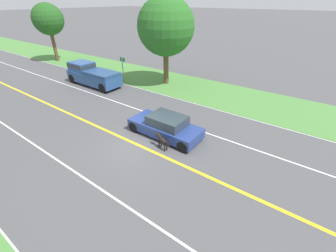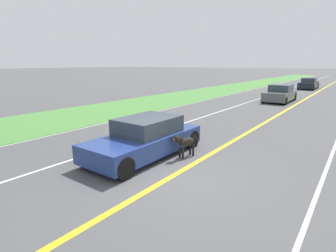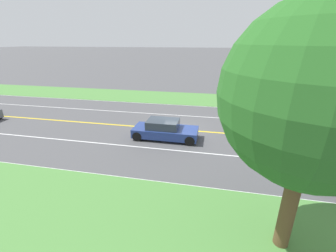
{
  "view_description": "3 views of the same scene",
  "coord_description": "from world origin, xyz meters",
  "views": [
    {
      "loc": [
        -7.56,
        -7.71,
        7.29
      ],
      "look_at": [
        1.6,
        -1.0,
        0.84
      ],
      "focal_mm": 24.0,
      "sensor_mm": 36.0,
      "label": 1
    },
    {
      "loc": [
        -4.04,
        5.9,
        3.14
      ],
      "look_at": [
        0.89,
        -0.78,
        1.17
      ],
      "focal_mm": 28.0,
      "sensor_mm": 36.0,
      "label": 2
    },
    {
      "loc": [
        15.99,
        2.49,
        6.52
      ],
      "look_at": [
        1.69,
        -0.48,
        0.9
      ],
      "focal_mm": 24.0,
      "sensor_mm": 36.0,
      "label": 3
    }
  ],
  "objects": [
    {
      "name": "ground_plane",
      "position": [
        0.0,
        0.0,
        0.0
      ],
      "size": [
        400.0,
        400.0,
        0.0
      ],
      "primitive_type": "plane",
      "color": "#4C4C4F"
    },
    {
      "name": "roadside_tree_right_far",
      "position": [
        8.38,
        22.38,
        5.04
      ],
      "size": [
        3.74,
        3.74,
        6.95
      ],
      "color": "brown",
      "rests_on": "ground"
    },
    {
      "name": "pickup_truck",
      "position": [
        5.11,
        10.61,
        1.0
      ],
      "size": [
        2.0,
        5.76,
        1.97
      ],
      "color": "#284C84",
      "rests_on": "ground"
    },
    {
      "name": "lane_dash_same_dir",
      "position": [
        3.5,
        0.0,
        0.0
      ],
      "size": [
        0.1,
        160.0,
        0.01
      ],
      "primitive_type": "cube",
      "color": "white",
      "rests_on": "ground"
    },
    {
      "name": "dog",
      "position": [
        0.58,
        -1.32,
        0.54
      ],
      "size": [
        0.44,
        1.22,
        0.86
      ],
      "rotation": [
        0.0,
        0.0,
        -0.25
      ],
      "color": "black",
      "rests_on": "ground"
    },
    {
      "name": "centre_divider_line",
      "position": [
        0.0,
        0.0,
        0.0
      ],
      "size": [
        0.18,
        160.0,
        0.01
      ],
      "primitive_type": "cube",
      "color": "yellow",
      "rests_on": "ground"
    },
    {
      "name": "grass_verge_right",
      "position": [
        10.0,
        0.0,
        0.01
      ],
      "size": [
        6.0,
        160.0,
        0.03
      ],
      "primitive_type": "cube",
      "color": "#4C843D",
      "rests_on": "ground"
    },
    {
      "name": "lane_edge_line_right",
      "position": [
        7.0,
        0.0,
        0.0
      ],
      "size": [
        0.14,
        160.0,
        0.01
      ],
      "primitive_type": "cube",
      "color": "white",
      "rests_on": "ground"
    },
    {
      "name": "ego_car",
      "position": [
        1.78,
        -0.69,
        0.63
      ],
      "size": [
        1.88,
        4.48,
        1.35
      ],
      "color": "navy",
      "rests_on": "ground"
    },
    {
      "name": "roadside_tree_right_near",
      "position": [
        9.59,
        5.09,
        5.14
      ],
      "size": [
        5.06,
        5.06,
        7.69
      ],
      "color": "brown",
      "rests_on": "ground"
    },
    {
      "name": "lane_dash_oncoming",
      "position": [
        -3.5,
        0.0,
        0.0
      ],
      "size": [
        0.1,
        160.0,
        0.01
      ],
      "primitive_type": "cube",
      "color": "white",
      "rests_on": "ground"
    },
    {
      "name": "street_sign",
      "position": [
        7.88,
        9.22,
        1.47
      ],
      "size": [
        0.11,
        0.64,
        2.32
      ],
      "color": "gray",
      "rests_on": "ground"
    },
    {
      "name": "lane_edge_line_left",
      "position": [
        -7.0,
        0.0,
        0.0
      ],
      "size": [
        0.14,
        160.0,
        0.01
      ],
      "primitive_type": "cube",
      "color": "white",
      "rests_on": "ground"
    }
  ]
}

